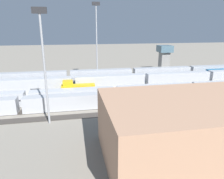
{
  "coord_description": "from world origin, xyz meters",
  "views": [
    {
      "loc": [
        13.77,
        61.54,
        20.4
      ],
      "look_at": [
        2.73,
        2.69,
        2.5
      ],
      "focal_mm": 33.64,
      "sensor_mm": 36.0,
      "label": 1
    }
  ],
  "objects": [
    {
      "name": "ground_plane",
      "position": [
        0.0,
        0.0,
        0.0
      ],
      "size": [
        400.0,
        400.0,
        0.0
      ],
      "primitive_type": "plane",
      "color": "gray"
    },
    {
      "name": "track_bed_0",
      "position": [
        0.0,
        -15.0,
        0.06
      ],
      "size": [
        140.0,
        2.8,
        0.12
      ],
      "primitive_type": "cube",
      "color": "#4C443D",
      "rests_on": "ground_plane"
    },
    {
      "name": "track_bed_1",
      "position": [
        0.0,
        -10.0,
        0.06
      ],
      "size": [
        140.0,
        2.8,
        0.12
      ],
      "primitive_type": "cube",
      "color": "#3D3833",
      "rests_on": "ground_plane"
    },
    {
      "name": "track_bed_2",
      "position": [
        0.0,
        -5.0,
        0.06
      ],
      "size": [
        140.0,
        2.8,
        0.12
      ],
      "primitive_type": "cube",
      "color": "#4C443D",
      "rests_on": "ground_plane"
    },
    {
      "name": "track_bed_3",
      "position": [
        0.0,
        0.0,
        0.06
      ],
      "size": [
        140.0,
        2.8,
        0.12
      ],
      "primitive_type": "cube",
      "color": "#3D3833",
      "rests_on": "ground_plane"
    },
    {
      "name": "track_bed_4",
      "position": [
        0.0,
        5.0,
        0.06
      ],
      "size": [
        140.0,
        2.8,
        0.12
      ],
      "primitive_type": "cube",
      "color": "#3D3833",
      "rests_on": "ground_plane"
    },
    {
      "name": "track_bed_5",
      "position": [
        0.0,
        10.0,
        0.06
      ],
      "size": [
        140.0,
        2.8,
        0.12
      ],
      "primitive_type": "cube",
      "color": "#3D3833",
      "rests_on": "ground_plane"
    },
    {
      "name": "track_bed_6",
      "position": [
        0.0,
        15.0,
        0.06
      ],
      "size": [
        140.0,
        2.8,
        0.12
      ],
      "primitive_type": "cube",
      "color": "#3D3833",
      "rests_on": "ground_plane"
    },
    {
      "name": "train_on_track_5",
      "position": [
        4.19,
        10.0,
        2.07
      ],
      "size": [
        139.0,
        3.0,
        4.4
      ],
      "color": "#285193",
      "rests_on": "ground_plane"
    },
    {
      "name": "train_on_track_3",
      "position": [
        12.88,
        0.0,
        2.16
      ],
      "size": [
        10.0,
        3.0,
        5.0
      ],
      "color": "gold",
      "rests_on": "ground_plane"
    },
    {
      "name": "train_on_track_0",
      "position": [
        3.49,
        -15.0,
        2.61
      ],
      "size": [
        119.8,
        3.06,
        5.0
      ],
      "color": "#B7BABF",
      "rests_on": "ground_plane"
    },
    {
      "name": "train_on_track_1",
      "position": [
        1.56,
        -10.0,
        2.06
      ],
      "size": [
        114.8,
        3.06,
        4.4
      ],
      "color": "#1E6B9E",
      "rests_on": "ground_plane"
    },
    {
      "name": "train_on_track_4",
      "position": [
        4.25,
        5.0,
        2.05
      ],
      "size": [
        139.0,
        3.06,
        4.4
      ],
      "color": "#285193",
      "rests_on": "ground_plane"
    },
    {
      "name": "train_on_track_2",
      "position": [
        1.84,
        -5.0,
        2.62
      ],
      "size": [
        119.8,
        3.0,
        5.0
      ],
      "color": "silver",
      "rests_on": "ground_plane"
    },
    {
      "name": "light_mast_0",
      "position": [
        4.73,
        -17.39,
        18.24
      ],
      "size": [
        2.8,
        0.7,
        28.87
      ],
      "color": "#9EA0A5",
      "rests_on": "ground_plane"
    },
    {
      "name": "light_mast_1",
      "position": [
        19.54,
        17.39,
        15.59
      ],
      "size": [
        2.8,
        0.7,
        24.04
      ],
      "color": "#9EA0A5",
      "rests_on": "ground_plane"
    },
    {
      "name": "control_tower",
      "position": [
        -28.13,
        -29.94,
        7.23
      ],
      "size": [
        6.0,
        6.0,
        12.3
      ],
      "color": "gray",
      "rests_on": "ground_plane"
    }
  ]
}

